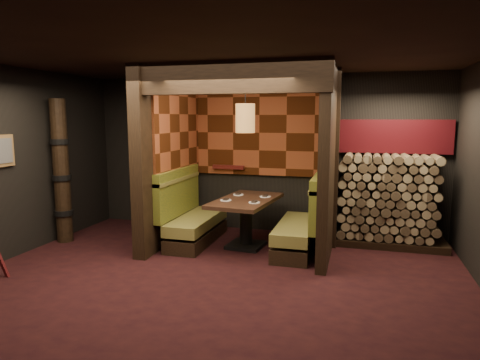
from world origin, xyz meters
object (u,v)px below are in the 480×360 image
(firewood_stack, at_px, (392,201))
(booth_bench_left, at_px, (191,219))
(pendant_lamp, at_px, (245,118))
(totem_column, at_px, (61,172))
(booth_bench_right, at_px, (303,226))
(dining_table, at_px, (246,213))

(firewood_stack, bearing_deg, booth_bench_left, -167.83)
(firewood_stack, bearing_deg, pendant_lamp, -160.90)
(booth_bench_left, bearing_deg, pendant_lamp, -5.12)
(totem_column, bearing_deg, firewood_stack, 13.19)
(booth_bench_right, bearing_deg, dining_table, -177.69)
(booth_bench_right, relative_size, firewood_stack, 0.92)
(booth_bench_left, distance_m, firewood_stack, 3.34)
(dining_table, bearing_deg, totem_column, -170.49)
(totem_column, xyz_separation_m, firewood_stack, (5.33, 1.25, -0.44))
(booth_bench_right, relative_size, dining_table, 1.00)
(booth_bench_right, bearing_deg, totem_column, -172.14)
(booth_bench_right, xyz_separation_m, firewood_stack, (1.35, 0.70, 0.35))
(pendant_lamp, bearing_deg, totem_column, -171.40)
(totem_column, bearing_deg, booth_bench_left, 14.75)
(booth_bench_right, height_order, totem_column, totem_column)
(booth_bench_left, relative_size, dining_table, 1.00)
(booth_bench_right, bearing_deg, pendant_lamp, -174.59)
(dining_table, relative_size, firewood_stack, 0.92)
(dining_table, bearing_deg, firewood_stack, 17.96)
(dining_table, xyz_separation_m, firewood_stack, (2.27, 0.74, 0.19))
(booth_bench_right, relative_size, totem_column, 0.67)
(pendant_lamp, bearing_deg, booth_bench_right, 5.41)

